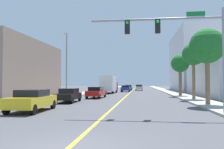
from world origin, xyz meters
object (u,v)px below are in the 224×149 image
object	(u,v)px
car_green	(129,87)
car_silver	(139,87)
palm_far	(180,64)
car_black	(69,95)
car_yellow	(32,100)
palm_near	(207,47)
car_red	(96,92)
traffic_signal_mast	(183,39)
palm_mid	(193,55)
street_lamp	(67,61)
car_blue	(126,88)
delivery_truck	(109,84)

from	to	relation	value
car_green	car_silver	xyz separation A→B (m)	(2.74, -1.75, 0.01)
palm_far	car_black	bearing A→B (deg)	-137.23
car_yellow	car_silver	world-z (taller)	car_silver
palm_far	car_silver	xyz separation A→B (m)	(-5.99, 25.51, -3.83)
palm_near	car_red	world-z (taller)	palm_near
palm_near	palm_far	xyz separation A→B (m)	(-0.00, 13.64, -0.37)
traffic_signal_mast	palm_mid	xyz separation A→B (m)	(3.39, 12.74, 0.47)
traffic_signal_mast	street_lamp	world-z (taller)	street_lamp
car_green	car_yellow	distance (m)	46.56
traffic_signal_mast	car_blue	size ratio (longest dim) A/B	2.10
palm_far	car_yellow	world-z (taller)	palm_far
street_lamp	car_green	xyz separation A→B (m)	(6.06, 33.07, -3.87)
car_blue	delivery_truck	xyz separation A→B (m)	(-2.69, -7.30, 0.95)
street_lamp	car_blue	size ratio (longest dim) A/B	2.09
car_green	car_black	xyz separation A→B (m)	(-3.91, -38.96, -0.02)
car_silver	palm_far	bearing A→B (deg)	-77.63
car_green	car_silver	distance (m)	3.26
street_lamp	palm_mid	bearing A→B (deg)	-3.84
car_blue	delivery_truck	bearing A→B (deg)	-108.95
car_black	car_green	bearing A→B (deg)	-97.76
car_blue	car_red	world-z (taller)	car_red
traffic_signal_mast	palm_near	distance (m)	6.66
traffic_signal_mast	palm_near	size ratio (longest dim) A/B	1.28
car_black	car_red	bearing A→B (deg)	-104.85
palm_mid	car_red	xyz separation A→B (m)	(-11.51, 1.74, -4.33)
palm_far	car_green	xyz separation A→B (m)	(-8.74, 27.26, -3.84)
palm_mid	car_silver	world-z (taller)	palm_mid
palm_far	car_silver	bearing A→B (deg)	103.22
car_yellow	car_red	size ratio (longest dim) A/B	0.98
delivery_truck	street_lamp	bearing A→B (deg)	-101.41
street_lamp	palm_near	distance (m)	16.75
traffic_signal_mast	car_silver	distance (m)	45.34
car_blue	car_yellow	xyz separation A→B (m)	(-4.03, -35.34, 0.03)
palm_mid	car_silver	bearing A→B (deg)	101.12
palm_mid	car_yellow	bearing A→B (deg)	-136.98
traffic_signal_mast	car_green	bearing A→B (deg)	96.95
palm_far	car_green	bearing A→B (deg)	107.77
car_black	car_yellow	distance (m)	7.42
palm_far	car_green	distance (m)	28.89
palm_near	delivery_truck	bearing A→B (deg)	116.95
palm_near	car_red	xyz separation A→B (m)	(-11.15, 8.56, -4.22)
street_lamp	car_red	bearing A→B (deg)	11.21
palm_mid	car_red	size ratio (longest dim) A/B	1.35
palm_far	traffic_signal_mast	bearing A→B (deg)	-98.80
car_yellow	car_silver	bearing A→B (deg)	-100.52
street_lamp	palm_mid	size ratio (longest dim) A/B	1.29
traffic_signal_mast	delivery_truck	world-z (taller)	traffic_signal_mast
car_black	delivery_truck	bearing A→B (deg)	-95.29
traffic_signal_mast	palm_far	xyz separation A→B (m)	(3.03, 19.57, -0.02)
palm_far	car_silver	distance (m)	26.48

